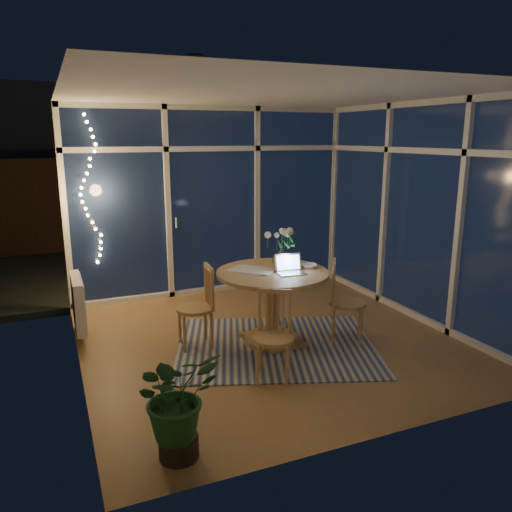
% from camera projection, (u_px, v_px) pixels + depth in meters
% --- Properties ---
extents(floor, '(4.00, 4.00, 0.00)m').
position_uv_depth(floor, '(271.00, 339.00, 5.53)').
color(floor, olive).
rests_on(floor, ground).
extents(ceiling, '(4.00, 4.00, 0.00)m').
position_uv_depth(ceiling, '(273.00, 94.00, 4.92)').
color(ceiling, white).
rests_on(ceiling, wall_back).
extents(wall_back, '(4.00, 0.04, 2.60)m').
position_uv_depth(wall_back, '(213.00, 201.00, 7.02)').
color(wall_back, silver).
rests_on(wall_back, floor).
extents(wall_front, '(4.00, 0.04, 2.60)m').
position_uv_depth(wall_front, '(392.00, 269.00, 3.43)').
color(wall_front, silver).
rests_on(wall_front, floor).
extents(wall_left, '(0.04, 4.00, 2.60)m').
position_uv_depth(wall_left, '(69.00, 238.00, 4.47)').
color(wall_left, silver).
rests_on(wall_left, floor).
extents(wall_right, '(0.04, 4.00, 2.60)m').
position_uv_depth(wall_right, '(423.00, 213.00, 5.98)').
color(wall_right, silver).
rests_on(wall_right, floor).
extents(window_wall_back, '(4.00, 0.10, 2.60)m').
position_uv_depth(window_wall_back, '(214.00, 202.00, 6.98)').
color(window_wall_back, white).
rests_on(window_wall_back, floor).
extents(window_wall_right, '(0.10, 4.00, 2.60)m').
position_uv_depth(window_wall_right, '(420.00, 213.00, 5.97)').
color(window_wall_right, white).
rests_on(window_wall_right, floor).
extents(radiator, '(0.10, 0.70, 0.58)m').
position_uv_depth(radiator, '(78.00, 303.00, 5.51)').
color(radiator, white).
rests_on(radiator, wall_left).
extents(fairy_lights, '(0.24, 0.10, 1.85)m').
position_uv_depth(fairy_lights, '(90.00, 191.00, 6.24)').
color(fairy_lights, '#FFC366').
rests_on(fairy_lights, window_wall_back).
extents(garden_patio, '(12.00, 6.00, 0.10)m').
position_uv_depth(garden_patio, '(192.00, 249.00, 10.21)').
color(garden_patio, black).
rests_on(garden_patio, ground).
extents(garden_fence, '(11.00, 0.08, 1.80)m').
position_uv_depth(garden_fence, '(160.00, 201.00, 10.25)').
color(garden_fence, '#342213').
rests_on(garden_fence, ground).
extents(neighbour_roof, '(7.00, 3.00, 2.20)m').
position_uv_depth(neighbour_roof, '(145.00, 136.00, 12.75)').
color(neighbour_roof, '#373B43').
rests_on(neighbour_roof, ground).
extents(garden_shrubs, '(0.90, 0.90, 0.90)m').
position_uv_depth(garden_shrubs, '(141.00, 245.00, 8.17)').
color(garden_shrubs, black).
rests_on(garden_shrubs, ground).
extents(rug, '(2.55, 2.29, 0.01)m').
position_uv_depth(rug, '(276.00, 346.00, 5.34)').
color(rug, '#B9B196').
rests_on(rug, floor).
extents(dining_table, '(1.52, 1.52, 0.81)m').
position_uv_depth(dining_table, '(272.00, 308.00, 5.34)').
color(dining_table, olive).
rests_on(dining_table, floor).
extents(chair_left, '(0.44, 0.44, 0.90)m').
position_uv_depth(chair_left, '(195.00, 307.00, 5.24)').
color(chair_left, olive).
rests_on(chair_left, floor).
extents(chair_right, '(0.58, 0.58, 0.91)m').
position_uv_depth(chair_right, '(348.00, 301.00, 5.39)').
color(chair_right, olive).
rests_on(chair_right, floor).
extents(chair_front, '(0.53, 0.53, 0.84)m').
position_uv_depth(chair_front, '(273.00, 337.00, 4.53)').
color(chair_front, olive).
rests_on(chair_front, floor).
extents(laptop, '(0.31, 0.28, 0.21)m').
position_uv_depth(laptop, '(292.00, 264.00, 5.13)').
color(laptop, silver).
rests_on(laptop, dining_table).
extents(flower_vase, '(0.26, 0.26, 0.21)m').
position_uv_depth(flower_vase, '(281.00, 257.00, 5.42)').
color(flower_vase, silver).
rests_on(flower_vase, dining_table).
extents(bowl, '(0.19, 0.19, 0.04)m').
position_uv_depth(bowl, '(309.00, 266.00, 5.38)').
color(bowl, white).
rests_on(bowl, dining_table).
extents(newspapers, '(0.51, 0.49, 0.01)m').
position_uv_depth(newspapers, '(251.00, 270.00, 5.28)').
color(newspapers, '#BAB7B1').
rests_on(newspapers, dining_table).
extents(phone, '(0.13, 0.10, 0.01)m').
position_uv_depth(phone, '(285.00, 271.00, 5.22)').
color(phone, black).
rests_on(phone, dining_table).
extents(potted_plant, '(0.63, 0.58, 0.76)m').
position_uv_depth(potted_plant, '(177.00, 408.00, 3.41)').
color(potted_plant, '#1A4B20').
rests_on(potted_plant, floor).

